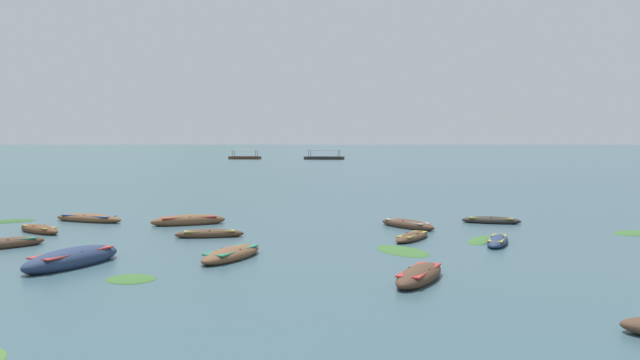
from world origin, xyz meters
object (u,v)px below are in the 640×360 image
Objects in this scene: rowboat_0 at (407,224)px; ferry_0 at (324,158)px; rowboat_13 at (89,218)px; ferry_1 at (245,157)px; rowboat_4 at (210,234)px; rowboat_9 at (419,275)px; rowboat_1 at (231,254)px; rowboat_11 at (188,221)px; rowboat_7 at (412,237)px; rowboat_10 at (497,241)px; rowboat_8 at (72,259)px; rowboat_3 at (39,230)px; rowboat_5 at (491,220)px; rowboat_2 at (5,244)px.

ferry_0 is (-8.80, 131.06, 0.28)m from rowboat_0.
ferry_1 is (-11.57, 130.82, 0.27)m from rowboat_13.
rowboat_4 is 0.73× the size of rowboat_13.
rowboat_13 is at bearing -84.95° from ferry_1.
ferry_0 is at bearing 89.79° from rowboat_4.
ferry_1 is (-19.35, 136.46, 0.30)m from rowboat_4.
rowboat_9 is at bearing -42.56° from rowboat_13.
rowboat_1 is 10.88m from rowboat_11.
rowboat_7 is at bearing -19.77° from rowboat_13.
rowboat_13 is at bearing 137.44° from rowboat_9.
rowboat_7 is at bearing 161.77° from rowboat_10.
ferry_0 is (3.82, 142.03, 0.20)m from rowboat_8.
rowboat_11 is (-11.34, 0.81, 0.04)m from rowboat_0.
rowboat_10 is 141.70m from ferry_1.
rowboat_1 is 0.49× the size of ferry_1.
rowboat_0 is 1.05× the size of rowboat_10.
rowboat_8 is 0.57× the size of ferry_1.
ferry_1 is at bearing 94.62° from rowboat_3.
rowboat_0 is at bearing -6.35° from rowboat_13.
rowboat_0 is 13.08m from rowboat_9.
rowboat_3 is 0.30× the size of ferry_0.
rowboat_13 is at bearing -179.43° from rowboat_5.
rowboat_4 is 15.10m from rowboat_5.
rowboat_0 is 5.09m from rowboat_5.
rowboat_5 is (11.95, 11.42, -0.03)m from rowboat_1.
rowboat_10 is at bearing 20.46° from rowboat_1.
ferry_0 is (-12.13, 136.39, 0.31)m from rowboat_10.
rowboat_11 is at bearing 111.65° from rowboat_1.
rowboat_9 is 148.41m from ferry_1.
rowboat_7 is (9.13, -0.44, -0.02)m from rowboat_4.
rowboat_1 is 12.36m from rowboat_3.
rowboat_11 reaches higher than rowboat_3.
rowboat_5 is at bearing 0.57° from rowboat_13.
ferry_0 is (2.54, 130.25, 0.24)m from rowboat_11.
ferry_1 reaches higher than rowboat_7.
ferry_0 reaches higher than rowboat_0.
rowboat_10 is 15.90m from rowboat_11.
rowboat_2 is at bearing 159.89° from rowboat_9.
rowboat_8 reaches higher than rowboat_3.
rowboat_11 is (-14.66, 6.14, 0.07)m from rowboat_10.
rowboat_4 reaches higher than rowboat_5.
ferry_1 is at bearing 98.07° from rowboat_4.
rowboat_2 is 4.57m from rowboat_3.
ferry_1 is (-16.02, 143.69, 0.20)m from rowboat_8.
rowboat_11 is (-11.18, 4.99, 0.08)m from rowboat_7.
rowboat_13 is at bearing -93.66° from ferry_0.
rowboat_0 is 0.97× the size of rowboat_9.
rowboat_4 is at bearing -65.74° from rowboat_11.
rowboat_8 is at bearing 170.01° from rowboat_9.
rowboat_4 is at bearing -81.93° from ferry_1.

